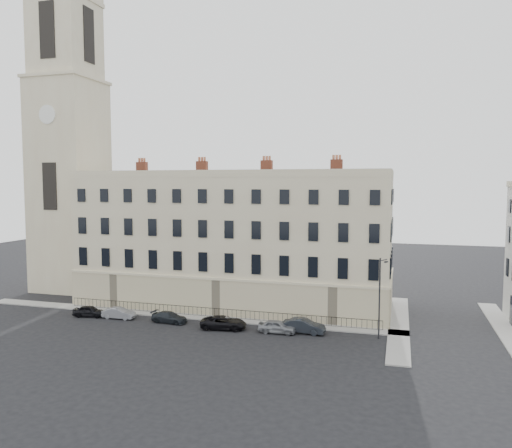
% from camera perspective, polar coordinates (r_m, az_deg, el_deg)
% --- Properties ---
extents(ground, '(160.00, 160.00, 0.00)m').
position_cam_1_polar(ground, '(47.76, -0.25, -12.84)').
color(ground, black).
rests_on(ground, ground).
extents(terrace, '(36.22, 12.22, 17.00)m').
position_cam_1_polar(terrace, '(59.15, -2.51, -2.00)').
color(terrace, beige).
rests_on(terrace, ground).
extents(church_tower, '(8.00, 8.13, 44.00)m').
position_cam_1_polar(church_tower, '(72.01, -20.60, 7.80)').
color(church_tower, beige).
rests_on(church_tower, ground).
extents(pavement_terrace, '(48.00, 2.00, 0.12)m').
position_cam_1_polar(pavement_terrace, '(55.67, -8.83, -10.28)').
color(pavement_terrace, gray).
rests_on(pavement_terrace, ground).
extents(pavement_east_return, '(2.00, 24.00, 0.12)m').
position_cam_1_polar(pavement_east_return, '(53.62, 16.00, -10.99)').
color(pavement_east_return, gray).
rests_on(pavement_east_return, ground).
extents(pavement_adjacent, '(2.00, 20.00, 0.12)m').
position_cam_1_polar(pavement_adjacent, '(56.46, 26.39, -10.50)').
color(pavement_adjacent, gray).
rests_on(pavement_adjacent, ground).
extents(railings, '(35.00, 0.04, 0.96)m').
position_cam_1_polar(railings, '(54.38, -4.78, -10.06)').
color(railings, black).
rests_on(railings, ground).
extents(car_a, '(3.69, 1.94, 1.20)m').
position_cam_1_polar(car_a, '(57.53, -18.49, -9.42)').
color(car_a, black).
rests_on(car_a, ground).
extents(car_b, '(3.58, 1.39, 1.16)m').
position_cam_1_polar(car_b, '(55.83, -15.40, -9.79)').
color(car_b, gray).
rests_on(car_b, ground).
extents(car_c, '(3.95, 1.85, 1.12)m').
position_cam_1_polar(car_c, '(53.16, -9.87, -10.46)').
color(car_c, black).
rests_on(car_c, ground).
extents(car_d, '(4.83, 2.76, 1.27)m').
position_cam_1_polar(car_d, '(50.30, -3.73, -11.18)').
color(car_d, black).
rests_on(car_d, ground).
extents(car_e, '(3.72, 1.54, 1.26)m').
position_cam_1_polar(car_e, '(48.94, 2.44, -11.64)').
color(car_e, gray).
rests_on(car_e, ground).
extents(car_f, '(4.26, 1.74, 1.38)m').
position_cam_1_polar(car_f, '(49.14, 5.43, -11.52)').
color(car_f, '#1F2329').
rests_on(car_f, ground).
extents(streetlamp, '(0.81, 1.52, 7.55)m').
position_cam_1_polar(streetlamp, '(47.58, 13.98, -7.83)').
color(streetlamp, '#28282C').
rests_on(streetlamp, ground).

